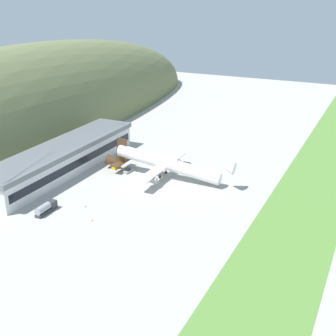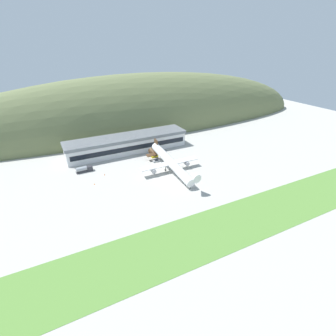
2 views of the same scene
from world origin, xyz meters
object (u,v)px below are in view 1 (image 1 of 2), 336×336
terminal_building (62,157)px  cargo_airplane (165,164)px  traffic_cone_1 (85,206)px  service_car_0 (128,171)px  service_car_1 (116,167)px  traffic_cone_0 (92,220)px  fuel_truck (46,208)px

terminal_building → cargo_airplane: 38.00m
terminal_building → traffic_cone_1: bearing=-131.0°
service_car_0 → service_car_1: size_ratio=1.02×
service_car_0 → service_car_1: 6.40m
service_car_1 → traffic_cone_0: bearing=-157.8°
traffic_cone_0 → fuel_truck: bearing=95.3°
terminal_building → service_car_1: terminal_building is taller
terminal_building → service_car_1: 19.92m
terminal_building → service_car_1: size_ratio=19.07×
service_car_1 → service_car_0: bearing=-106.5°
fuel_truck → traffic_cone_0: fuel_truck is taller
service_car_0 → fuel_truck: fuel_truck is taller
cargo_airplane → service_car_0: 15.28m
traffic_cone_0 → service_car_0: bearing=14.7°
cargo_airplane → traffic_cone_0: 39.26m
cargo_airplane → traffic_cone_1: cargo_airplane is taller
service_car_1 → traffic_cone_0: (-39.13, -15.93, -0.36)m
terminal_building → traffic_cone_1: terminal_building is taller
fuel_truck → traffic_cone_0: bearing=-84.7°
fuel_truck → traffic_cone_1: (8.36, -8.30, -1.19)m
fuel_truck → traffic_cone_0: size_ratio=14.77×
traffic_cone_0 → traffic_cone_1: (6.90, 7.30, 0.00)m
traffic_cone_0 → cargo_airplane: bearing=-7.0°
service_car_1 → fuel_truck: size_ratio=0.45×
service_car_0 → traffic_cone_1: service_car_0 is taller
traffic_cone_0 → traffic_cone_1: bearing=46.6°
service_car_0 → fuel_truck: 39.21m
fuel_truck → service_car_0: bearing=-8.5°
fuel_truck → traffic_cone_1: bearing=-44.8°
service_car_0 → traffic_cone_0: 38.57m
traffic_cone_1 → cargo_airplane: bearing=-20.7°
traffic_cone_1 → traffic_cone_0: bearing=-133.4°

